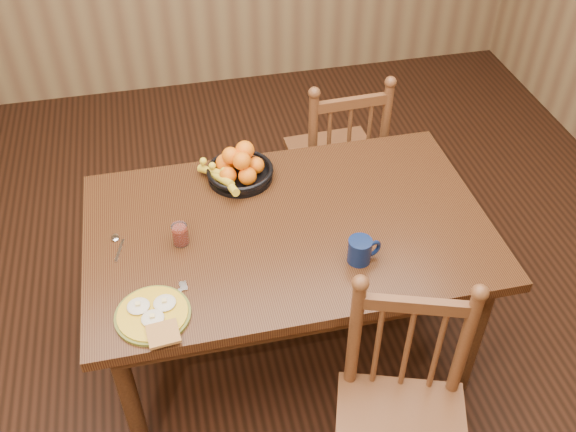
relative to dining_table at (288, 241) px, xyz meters
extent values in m
cube|color=black|center=(0.00, 0.00, -0.67)|extent=(4.50, 5.00, 0.01)
cube|color=black|center=(0.00, 0.00, 0.06)|extent=(1.60, 1.00, 0.04)
cube|color=black|center=(0.00, 0.42, -0.01)|extent=(1.40, 0.04, 0.10)
cube|color=black|center=(0.00, -0.42, -0.01)|extent=(1.40, 0.04, 0.10)
cube|color=black|center=(0.72, 0.00, -0.01)|extent=(0.04, 0.84, 0.10)
cube|color=black|center=(-0.72, 0.00, -0.01)|extent=(0.04, 0.84, 0.10)
cylinder|color=black|center=(-0.70, -0.40, -0.31)|extent=(0.07, 0.07, 0.70)
cylinder|color=black|center=(0.70, -0.40, -0.31)|extent=(0.07, 0.07, 0.70)
cylinder|color=black|center=(-0.70, 0.40, -0.31)|extent=(0.07, 0.07, 0.70)
cylinder|color=black|center=(0.70, 0.40, -0.31)|extent=(0.07, 0.07, 0.70)
cube|color=#512C18|center=(0.42, 0.78, -0.21)|extent=(0.46, 0.44, 0.04)
cylinder|color=#512C18|center=(0.60, 0.96, -0.45)|extent=(0.04, 0.04, 0.44)
cylinder|color=#512C18|center=(0.24, 0.94, -0.45)|extent=(0.04, 0.04, 0.44)
cylinder|color=#512C18|center=(0.61, 0.61, -0.45)|extent=(0.04, 0.04, 0.44)
cylinder|color=#512C18|center=(0.25, 0.60, -0.45)|extent=(0.04, 0.04, 0.44)
cylinder|color=#512C18|center=(0.61, 0.59, 0.05)|extent=(0.04, 0.04, 0.53)
cylinder|color=#512C18|center=(0.25, 0.58, 0.05)|extent=(0.04, 0.04, 0.53)
cylinder|color=#512C18|center=(0.43, 0.59, 0.00)|extent=(0.02, 0.02, 0.41)
cube|color=#512C18|center=(0.43, 0.59, 0.24)|extent=(0.37, 0.04, 0.05)
cylinder|color=#512C18|center=(0.10, -0.58, -0.45)|extent=(0.04, 0.04, 0.44)
cylinder|color=#512C18|center=(0.45, -0.70, -0.45)|extent=(0.04, 0.04, 0.44)
cylinder|color=#512C18|center=(0.11, -0.57, 0.06)|extent=(0.04, 0.04, 0.53)
cylinder|color=#512C18|center=(0.45, -0.68, 0.06)|extent=(0.04, 0.04, 0.53)
cylinder|color=#512C18|center=(0.28, -0.62, 0.01)|extent=(0.02, 0.02, 0.41)
cube|color=#512C18|center=(0.28, -0.62, 0.24)|extent=(0.36, 0.15, 0.05)
cylinder|color=#59601E|center=(-0.56, -0.35, 0.09)|extent=(0.26, 0.26, 0.01)
cylinder|color=gold|center=(-0.56, -0.35, 0.10)|extent=(0.24, 0.24, 0.01)
ellipsoid|color=silver|center=(-0.60, -0.31, 0.11)|extent=(0.08, 0.08, 0.01)
cube|color=#F2E08C|center=(-0.60, -0.31, 0.12)|extent=(0.02, 0.02, 0.01)
ellipsoid|color=silver|center=(-0.51, -0.32, 0.11)|extent=(0.08, 0.08, 0.01)
cube|color=#F2E08C|center=(-0.51, -0.32, 0.12)|extent=(0.02, 0.02, 0.01)
ellipsoid|color=silver|center=(-0.56, -0.38, 0.11)|extent=(0.08, 0.08, 0.01)
cube|color=#F2E08C|center=(-0.56, -0.38, 0.12)|extent=(0.02, 0.02, 0.01)
cube|color=brown|center=(-0.53, -0.45, 0.11)|extent=(0.11, 0.11, 0.01)
cube|color=silver|center=(-0.45, -0.32, 0.09)|extent=(0.02, 0.15, 0.00)
cube|color=silver|center=(-0.44, -0.24, 0.09)|extent=(0.03, 0.05, 0.00)
cube|color=silver|center=(-0.66, 0.00, 0.09)|extent=(0.04, 0.12, 0.00)
ellipsoid|color=silver|center=(-0.68, 0.07, 0.09)|extent=(0.03, 0.04, 0.01)
cylinder|color=#0B1940|center=(0.22, -0.25, 0.13)|extent=(0.09, 0.09, 0.10)
torus|color=#0B1940|center=(0.27, -0.25, 0.13)|extent=(0.07, 0.04, 0.07)
cylinder|color=black|center=(0.22, -0.25, 0.18)|extent=(0.08, 0.08, 0.00)
cylinder|color=silver|center=(-0.43, -0.01, 0.13)|extent=(0.06, 0.06, 0.09)
cylinder|color=maroon|center=(-0.43, -0.01, 0.12)|extent=(0.05, 0.05, 0.07)
cylinder|color=black|center=(-0.14, 0.34, 0.09)|extent=(0.28, 0.28, 0.02)
torus|color=black|center=(-0.14, 0.34, 0.13)|extent=(0.29, 0.29, 0.02)
cylinder|color=black|center=(-0.14, 0.34, 0.09)|extent=(0.10, 0.10, 0.01)
sphere|color=orange|center=(-0.07, 0.34, 0.14)|extent=(0.07, 0.07, 0.07)
sphere|color=orange|center=(-0.11, 0.41, 0.14)|extent=(0.08, 0.08, 0.08)
sphere|color=orange|center=(-0.19, 0.38, 0.15)|extent=(0.08, 0.08, 0.08)
sphere|color=orange|center=(-0.19, 0.30, 0.14)|extent=(0.07, 0.07, 0.07)
sphere|color=orange|center=(-0.11, 0.27, 0.14)|extent=(0.08, 0.08, 0.08)
sphere|color=orange|center=(-0.11, 0.37, 0.21)|extent=(0.08, 0.08, 0.08)
sphere|color=orange|center=(-0.17, 0.35, 0.20)|extent=(0.07, 0.07, 0.07)
sphere|color=orange|center=(-0.13, 0.30, 0.21)|extent=(0.08, 0.08, 0.08)
cylinder|color=yellow|center=(-0.23, 0.30, 0.13)|extent=(0.10, 0.17, 0.07)
cylinder|color=yellow|center=(-0.25, 0.35, 0.13)|extent=(0.14, 0.15, 0.07)
cylinder|color=yellow|center=(-0.20, 0.25, 0.13)|extent=(0.06, 0.18, 0.07)
camera|label=1|loc=(-0.41, -1.83, 1.82)|focal=40.00mm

